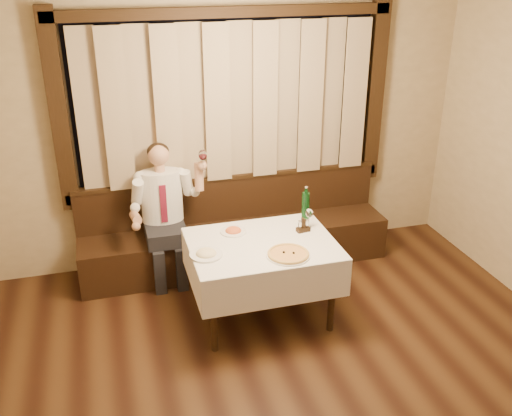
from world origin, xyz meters
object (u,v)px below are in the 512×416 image
object	(u,v)px
pizza	(288,254)
pasta_red	(233,229)
seated_man	(164,204)
banquette	(235,236)
dining_table	(262,253)
pasta_cream	(206,251)
cruet_caddy	(303,227)
green_bottle	(306,205)

from	to	relation	value
pizza	pasta_red	distance (m)	0.64
seated_man	banquette	bearing A→B (deg)	6.95
dining_table	pasta_red	size ratio (longest dim) A/B	5.38
pasta_red	pasta_cream	world-z (taller)	pasta_cream
cruet_caddy	seated_man	bearing A→B (deg)	136.80
dining_table	green_bottle	distance (m)	0.69
seated_man	green_bottle	bearing A→B (deg)	-24.31
green_bottle	dining_table	bearing A→B (deg)	-145.48
dining_table	seated_man	size ratio (longest dim) A/B	0.91
pasta_cream	seated_man	size ratio (longest dim) A/B	0.20
dining_table	pasta_cream	bearing A→B (deg)	-169.88
pasta_cream	pizza	bearing A→B (deg)	-16.32
banquette	seated_man	bearing A→B (deg)	-173.05
pasta_cream	seated_man	world-z (taller)	seated_man
pasta_cream	seated_man	bearing A→B (deg)	102.03
pizza	green_bottle	world-z (taller)	green_bottle
banquette	pasta_red	distance (m)	0.92
dining_table	pizza	xyz separation A→B (m)	(0.14, -0.28, 0.12)
dining_table	green_bottle	xyz separation A→B (m)	(0.53, 0.36, 0.24)
pasta_cream	green_bottle	size ratio (longest dim) A/B	0.86
seated_man	pizza	bearing A→B (deg)	-54.34
banquette	cruet_caddy	size ratio (longest dim) A/B	24.68
pasta_red	seated_man	world-z (taller)	seated_man
pizza	cruet_caddy	bearing A→B (deg)	55.16
banquette	pizza	bearing A→B (deg)	-83.78
pizza	banquette	bearing A→B (deg)	96.22
dining_table	cruet_caddy	world-z (taller)	cruet_caddy
pasta_red	seated_man	bearing A→B (deg)	128.65
banquette	cruet_caddy	bearing A→B (deg)	-65.46
banquette	pizza	distance (m)	1.39
dining_table	pasta_cream	distance (m)	0.54
pizza	pasta_cream	bearing A→B (deg)	163.68
pizza	pasta_red	size ratio (longest dim) A/B	1.55
pasta_red	cruet_caddy	bearing A→B (deg)	-14.04
pizza	dining_table	bearing A→B (deg)	116.68
seated_man	pasta_red	bearing A→B (deg)	-51.35
dining_table	pasta_red	bearing A→B (deg)	126.45
banquette	pasta_red	world-z (taller)	banquette
pasta_cream	seated_man	xyz separation A→B (m)	(-0.22, 1.03, 0.02)
pizza	seated_man	distance (m)	1.50
cruet_caddy	seated_man	size ratio (longest dim) A/B	0.09
pasta_red	cruet_caddy	world-z (taller)	cruet_caddy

